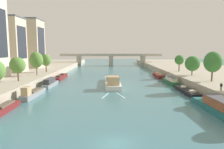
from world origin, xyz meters
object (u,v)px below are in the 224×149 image
at_px(barge_midriver, 112,82).
at_px(moored_boat_left_downstream, 61,77).
at_px(tree_left_midway, 46,60).
at_px(bridge_far, 111,58).
at_px(moored_boat_left_near, 2,108).
at_px(person_on_quay, 221,86).
at_px(moored_boat_left_gap_after, 50,83).
at_px(tree_right_midway, 213,62).
at_px(tree_right_end_of_row, 192,64).
at_px(tree_right_past_mid, 179,60).
at_px(tree_left_third, 18,65).
at_px(moored_boat_right_gap_after, 187,91).
at_px(moored_boat_right_upstream, 158,75).
at_px(tree_left_by_lamp, 36,60).
at_px(moored_boat_left_lone, 33,93).
at_px(moored_boat_right_midway, 171,81).
at_px(moored_boat_right_far, 223,108).

relative_size(barge_midriver, moored_boat_left_downstream, 1.40).
distance_m(tree_left_midway, bridge_far, 63.17).
height_order(moored_boat_left_near, person_on_quay, person_on_quay).
distance_m(moored_boat_left_gap_after, tree_right_midway, 45.23).
distance_m(tree_right_end_of_row, tree_right_past_mid, 11.49).
xyz_separation_m(tree_left_third, tree_right_midway, (50.76, -0.71, 0.86)).
height_order(moored_boat_right_gap_after, tree_left_midway, tree_left_midway).
relative_size(moored_boat_right_upstream, tree_right_past_mid, 2.08).
distance_m(moored_boat_left_downstream, tree_right_midway, 50.73).
bearing_deg(tree_right_end_of_row, person_on_quay, -98.56).
xyz_separation_m(moored_boat_right_upstream, tree_left_third, (-42.94, -25.30, 6.10)).
height_order(tree_left_midway, tree_right_past_mid, tree_left_midway).
xyz_separation_m(moored_boat_left_downstream, tree_right_end_of_row, (44.47, -10.68, 5.72)).
distance_m(barge_midriver, moored_boat_right_gap_after, 21.49).
relative_size(barge_midriver, tree_left_by_lamp, 2.87).
bearing_deg(moored_boat_left_lone, tree_left_midway, 101.17).
height_order(moored_boat_right_gap_after, moored_boat_right_midway, moored_boat_right_midway).
height_order(moored_boat_left_near, tree_right_end_of_row, tree_right_end_of_row).
distance_m(moored_boat_right_midway, tree_left_by_lamp, 42.78).
relative_size(moored_boat_left_lone, moored_boat_right_upstream, 0.88).
bearing_deg(tree_left_by_lamp, tree_left_midway, 90.21).
xyz_separation_m(moored_boat_left_near, tree_right_end_of_row, (44.61, 30.16, 5.44)).
relative_size(moored_boat_right_midway, tree_right_end_of_row, 1.87).
xyz_separation_m(moored_boat_right_far, tree_right_past_mid, (6.97, 42.79, 5.72)).
xyz_separation_m(tree_left_third, tree_left_by_lamp, (0.83, 11.35, 0.75)).
distance_m(barge_midriver, tree_right_past_mid, 29.86).
height_order(barge_midriver, moored_boat_left_near, barge_midriver).
height_order(tree_left_by_lamp, bridge_far, tree_left_by_lamp).
bearing_deg(moored_boat_left_downstream, tree_right_end_of_row, -13.50).
bearing_deg(moored_boat_left_downstream, moored_boat_right_midway, -18.09).
relative_size(moored_boat_left_near, moored_boat_right_midway, 0.87).
bearing_deg(moored_boat_right_midway, tree_right_past_mid, 61.94).
distance_m(barge_midriver, tree_right_midway, 28.00).
relative_size(barge_midriver, moored_boat_right_far, 1.27).
bearing_deg(tree_right_past_mid, tree_left_third, -155.77).
xyz_separation_m(moored_boat_left_near, tree_right_midway, (45.11, 18.43, 6.70)).
height_order(moored_boat_left_near, tree_left_by_lamp, tree_left_by_lamp).
height_order(moored_boat_right_upstream, tree_right_midway, tree_right_midway).
height_order(barge_midriver, tree_left_third, tree_left_third).
xyz_separation_m(moored_boat_left_gap_after, moored_boat_left_downstream, (-0.73, 15.66, -0.43)).
relative_size(barge_midriver, tree_right_midway, 2.76).
relative_size(tree_right_past_mid, person_on_quay, 3.76).
xyz_separation_m(tree_left_third, tree_right_end_of_row, (50.26, 11.02, -0.41)).
bearing_deg(moored_boat_left_lone, moored_boat_right_midway, 24.48).
relative_size(moored_boat_right_far, moored_boat_right_midway, 1.46).
height_order(moored_boat_left_near, moored_boat_left_gap_after, moored_boat_left_near).
relative_size(moored_boat_left_lone, tree_left_midway, 1.72).
relative_size(tree_left_third, tree_right_midway, 0.81).
bearing_deg(barge_midriver, moored_boat_right_upstream, 44.44).
relative_size(tree_left_midway, bridge_far, 0.10).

